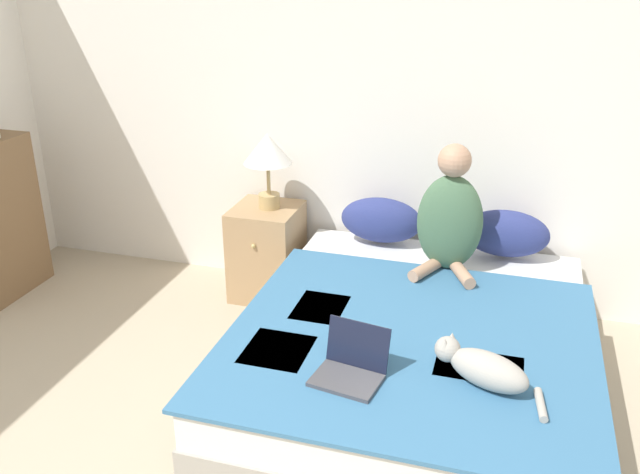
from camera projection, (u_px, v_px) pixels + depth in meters
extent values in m
cube|color=white|center=(375.00, 103.00, 4.19)|extent=(6.01, 0.05, 2.55)
cube|color=#9E998E|center=(414.00, 371.00, 3.54)|extent=(1.68, 2.08, 0.24)
cube|color=silver|center=(416.00, 336.00, 3.45)|extent=(1.66, 2.05, 0.19)
cube|color=teal|center=(410.00, 340.00, 3.23)|extent=(1.73, 1.67, 0.02)
cube|color=#5B9384|center=(479.00, 367.00, 3.01)|extent=(0.38, 0.25, 0.01)
cube|color=#5B9384|center=(320.00, 308.00, 3.50)|extent=(0.25, 0.32, 0.01)
cube|color=#5B9384|center=(277.00, 350.00, 3.13)|extent=(0.30, 0.32, 0.01)
ellipsoid|color=navy|center=(381.00, 220.00, 4.24)|extent=(0.51, 0.24, 0.29)
ellipsoid|color=navy|center=(506.00, 233.00, 4.04)|extent=(0.51, 0.24, 0.29)
ellipsoid|color=#476B4C|center=(450.00, 223.00, 3.83)|extent=(0.37, 0.20, 0.56)
sphere|color=tan|center=(455.00, 160.00, 3.69)|extent=(0.19, 0.19, 0.19)
cylinder|color=tan|center=(426.00, 269.00, 3.84)|extent=(0.17, 0.26, 0.07)
cylinder|color=tan|center=(462.00, 274.00, 3.79)|extent=(0.17, 0.26, 0.07)
ellipsoid|color=#A8A399|center=(489.00, 371.00, 2.84)|extent=(0.39, 0.28, 0.16)
sphere|color=#A8A399|center=(448.00, 349.00, 2.94)|extent=(0.11, 0.11, 0.11)
cone|color=#A8A399|center=(445.00, 344.00, 2.91)|extent=(0.05, 0.05, 0.05)
cone|color=#A8A399|center=(452.00, 338.00, 2.95)|extent=(0.05, 0.05, 0.05)
cylinder|color=#A8A399|center=(541.00, 405.00, 2.72)|extent=(0.06, 0.20, 0.03)
cube|color=#424247|center=(346.00, 380.00, 2.89)|extent=(0.32, 0.25, 0.02)
cube|color=black|center=(358.00, 344.00, 2.95)|extent=(0.29, 0.10, 0.20)
cube|color=tan|center=(267.00, 252.00, 4.47)|extent=(0.42, 0.44, 0.62)
sphere|color=tan|center=(253.00, 246.00, 4.22)|extent=(0.03, 0.03, 0.03)
cylinder|color=tan|center=(269.00, 201.00, 4.34)|extent=(0.14, 0.14, 0.09)
cylinder|color=tan|center=(268.00, 179.00, 4.28)|extent=(0.02, 0.02, 0.20)
cone|color=white|center=(268.00, 148.00, 4.20)|extent=(0.31, 0.31, 0.19)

